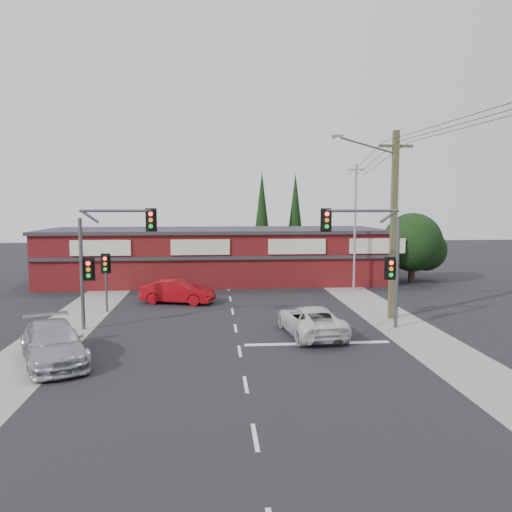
{
  "coord_description": "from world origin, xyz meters",
  "views": [
    {
      "loc": [
        -1.05,
        -22.79,
        6.17
      ],
      "look_at": [
        1.15,
        3.0,
        3.47
      ],
      "focal_mm": 35.0,
      "sensor_mm": 36.0,
      "label": 1
    }
  ],
  "objects": [
    {
      "name": "conifer_near",
      "position": [
        3.5,
        24.0,
        5.48
      ],
      "size": [
        1.8,
        1.8,
        9.25
      ],
      "color": "#2D2116",
      "rests_on": "ground"
    },
    {
      "name": "ground",
      "position": [
        0.0,
        0.0,
        0.0
      ],
      "size": [
        120.0,
        120.0,
        0.0
      ],
      "primitive_type": "plane",
      "color": "black",
      "rests_on": "ground"
    },
    {
      "name": "road_strip",
      "position": [
        0.0,
        5.0,
        0.01
      ],
      "size": [
        14.0,
        70.0,
        0.01
      ],
      "primitive_type": "cube",
      "color": "black",
      "rests_on": "ground"
    },
    {
      "name": "pedestal_signal",
      "position": [
        -7.2,
        6.01,
        2.41
      ],
      "size": [
        0.55,
        0.27,
        3.38
      ],
      "color": "#47494C",
      "rests_on": "ground"
    },
    {
      "name": "power_lines",
      "position": [
        8.47,
        -2.47,
        9.04
      ],
      "size": [
        2.01,
        29.0,
        1.22
      ],
      "color": "black",
      "rests_on": "ground"
    },
    {
      "name": "white_suv",
      "position": [
        3.5,
        -0.02,
        0.7
      ],
      "size": [
        2.86,
        5.26,
        1.4
      ],
      "primitive_type": "imported",
      "rotation": [
        0.0,
        0.0,
        3.25
      ],
      "color": "silver",
      "rests_on": "ground"
    },
    {
      "name": "verge_left",
      "position": [
        -8.5,
        5.0,
        0.01
      ],
      "size": [
        3.0,
        70.0,
        0.02
      ],
      "primitive_type": "cube",
      "color": "gray",
      "rests_on": "ground"
    },
    {
      "name": "utility_pole",
      "position": [
        8.36,
        2.99,
        5.4
      ],
      "size": [
        4.38,
        0.59,
        10.0
      ],
      "color": "brown",
      "rests_on": "ground"
    },
    {
      "name": "tree_cluster",
      "position": [
        14.69,
        15.44,
        2.9
      ],
      "size": [
        5.9,
        5.1,
        5.5
      ],
      "color": "#2D2116",
      "rests_on": "ground"
    },
    {
      "name": "conifer_far",
      "position": [
        7.0,
        26.0,
        5.48
      ],
      "size": [
        1.8,
        1.8,
        9.25
      ],
      "color": "#2D2116",
      "rests_on": "ground"
    },
    {
      "name": "traffic_mast_left",
      "position": [
        -6.43,
        2.0,
        3.93
      ],
      "size": [
        3.77,
        0.27,
        5.97
      ],
      "color": "#47494C",
      "rests_on": "ground"
    },
    {
      "name": "red_sedan",
      "position": [
        -3.31,
        8.21,
        0.75
      ],
      "size": [
        4.8,
        2.81,
        1.5
      ],
      "primitive_type": "imported",
      "rotation": [
        0.0,
        0.0,
        1.28
      ],
      "color": "maroon",
      "rests_on": "ground"
    },
    {
      "name": "shop_building",
      "position": [
        -0.99,
        16.99,
        2.13
      ],
      "size": [
        27.3,
        8.4,
        4.22
      ],
      "color": "#541013",
      "rests_on": "ground"
    },
    {
      "name": "stop_line",
      "position": [
        3.5,
        -1.5,
        0.01
      ],
      "size": [
        6.5,
        0.35,
        0.01
      ],
      "primitive_type": "cube",
      "color": "silver",
      "rests_on": "ground"
    },
    {
      "name": "lane_dashes",
      "position": [
        0.0,
        7.4,
        0.01
      ],
      "size": [
        0.12,
        52.39,
        0.01
      ],
      "color": "silver",
      "rests_on": "ground"
    },
    {
      "name": "silver_suv",
      "position": [
        -7.34,
        -3.18,
        0.76
      ],
      "size": [
        4.07,
        5.67,
        1.52
      ],
      "primitive_type": "imported",
      "rotation": [
        0.0,
        0.0,
        0.41
      ],
      "color": "#A3A6A8",
      "rests_on": "ground"
    },
    {
      "name": "steel_pole",
      "position": [
        9.0,
        12.0,
        4.7
      ],
      "size": [
        1.2,
        0.16,
        9.0
      ],
      "color": "gray",
      "rests_on": "ground"
    },
    {
      "name": "verge_right",
      "position": [
        8.5,
        5.0,
        0.01
      ],
      "size": [
        3.0,
        70.0,
        0.02
      ],
      "primitive_type": "cube",
      "color": "gray",
      "rests_on": "ground"
    },
    {
      "name": "traffic_mast_right",
      "position": [
        6.86,
        1.0,
        3.95
      ],
      "size": [
        3.96,
        0.27,
        5.97
      ],
      "color": "#47494C",
      "rests_on": "ground"
    }
  ]
}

